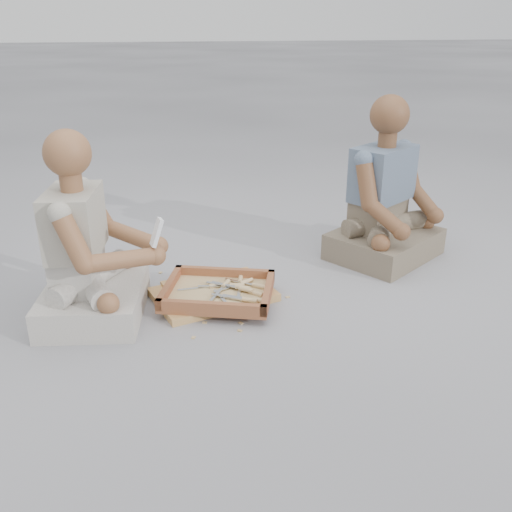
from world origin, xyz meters
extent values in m
plane|color=#9D9CA2|center=(0.00, 0.00, 0.00)|extent=(60.00, 60.00, 0.00)
cube|color=#A0693D|center=(-0.22, 0.44, 0.02)|extent=(0.63, 0.51, 0.04)
cube|color=brown|center=(-0.20, 0.37, 0.04)|extent=(0.58, 0.51, 0.01)
cube|color=brown|center=(-0.15, 0.55, 0.08)|extent=(0.48, 0.16, 0.05)
cube|color=brown|center=(-0.25, 0.20, 0.08)|extent=(0.48, 0.16, 0.05)
cube|color=brown|center=(0.02, 0.31, 0.08)|extent=(0.14, 0.39, 0.05)
cube|color=brown|center=(-0.42, 0.44, 0.08)|extent=(0.14, 0.39, 0.05)
cube|color=tan|center=(-0.20, 0.37, 0.05)|extent=(0.51, 0.44, 0.01)
cube|color=silver|center=(-0.31, 0.43, 0.06)|extent=(0.15, 0.03, 0.00)
cylinder|color=tan|center=(-0.20, 0.44, 0.06)|extent=(0.07, 0.03, 0.02)
cube|color=silver|center=(-0.18, 0.42, 0.07)|extent=(0.14, 0.08, 0.00)
cylinder|color=tan|center=(-0.08, 0.37, 0.07)|extent=(0.07, 0.05, 0.02)
cube|color=silver|center=(-0.12, 0.30, 0.07)|extent=(0.14, 0.08, 0.00)
cylinder|color=tan|center=(-0.02, 0.24, 0.07)|extent=(0.07, 0.05, 0.02)
cube|color=silver|center=(-0.16, 0.42, 0.07)|extent=(0.13, 0.10, 0.00)
cylinder|color=tan|center=(-0.07, 0.35, 0.07)|extent=(0.07, 0.06, 0.02)
cube|color=silver|center=(-0.17, 0.30, 0.07)|extent=(0.14, 0.08, 0.00)
cylinder|color=tan|center=(-0.07, 0.25, 0.07)|extent=(0.07, 0.05, 0.02)
cube|color=silver|center=(-0.21, 0.34, 0.07)|extent=(0.08, 0.14, 0.00)
cylinder|color=tan|center=(-0.16, 0.44, 0.07)|extent=(0.05, 0.07, 0.02)
cube|color=silver|center=(-0.10, 0.38, 0.07)|extent=(0.04, 0.15, 0.00)
cylinder|color=tan|center=(-0.08, 0.48, 0.07)|extent=(0.03, 0.07, 0.02)
cube|color=silver|center=(-0.21, 0.43, 0.07)|extent=(0.15, 0.03, 0.00)
cylinder|color=tan|center=(-0.11, 0.42, 0.07)|extent=(0.07, 0.03, 0.02)
cube|color=silver|center=(-0.09, 0.45, 0.07)|extent=(0.13, 0.10, 0.00)
cylinder|color=tan|center=(0.00, 0.39, 0.07)|extent=(0.07, 0.06, 0.02)
cube|color=silver|center=(-0.11, 0.40, 0.07)|extent=(0.12, 0.11, 0.00)
cylinder|color=tan|center=(-0.03, 0.32, 0.07)|extent=(0.07, 0.06, 0.02)
cube|color=silver|center=(-0.19, 0.31, 0.06)|extent=(0.05, 0.15, 0.00)
cylinder|color=tan|center=(-0.16, 0.21, 0.06)|extent=(0.04, 0.07, 0.02)
cube|color=silver|center=(-0.15, 0.40, 0.07)|extent=(0.14, 0.08, 0.00)
cylinder|color=tan|center=(-0.06, 0.45, 0.07)|extent=(0.07, 0.05, 0.02)
cube|color=tan|center=(-0.31, 0.41, 0.00)|extent=(0.02, 0.02, 0.00)
cube|color=tan|center=(-0.28, 0.20, 0.00)|extent=(0.02, 0.02, 0.00)
cube|color=tan|center=(0.06, 0.58, 0.00)|extent=(0.02, 0.02, 0.00)
cube|color=tan|center=(-0.14, 0.11, 0.00)|extent=(0.02, 0.02, 0.00)
cube|color=tan|center=(-0.10, 0.39, 0.00)|extent=(0.02, 0.02, 0.00)
cube|color=tan|center=(-0.41, 0.54, 0.00)|extent=(0.02, 0.02, 0.00)
cube|color=tan|center=(-0.53, 0.58, 0.00)|extent=(0.02, 0.02, 0.00)
cube|color=tan|center=(-0.34, 0.08, 0.00)|extent=(0.02, 0.02, 0.00)
cube|color=tan|center=(-0.36, 0.31, 0.00)|extent=(0.02, 0.02, 0.00)
cube|color=tan|center=(-0.12, 0.17, 0.00)|extent=(0.02, 0.02, 0.00)
cube|color=tan|center=(-0.09, 0.74, 0.00)|extent=(0.02, 0.02, 0.00)
cube|color=tan|center=(-0.47, 0.77, 0.00)|extent=(0.02, 0.02, 0.00)
cube|color=tan|center=(0.13, 0.38, 0.00)|extent=(0.02, 0.02, 0.00)
cube|color=tan|center=(-0.04, 0.25, 0.00)|extent=(0.02, 0.02, 0.00)
cube|color=tan|center=(-0.39, 0.47, 0.00)|extent=(0.02, 0.02, 0.00)
cube|color=beige|center=(-0.76, 0.36, 0.07)|extent=(0.48, 0.58, 0.14)
cube|color=beige|center=(-0.81, 0.37, 0.22)|extent=(0.22, 0.31, 0.17)
cube|color=#A3A090|center=(-0.80, 0.37, 0.44)|extent=(0.24, 0.35, 0.28)
sphere|color=brown|center=(-0.79, 0.37, 0.74)|extent=(0.19, 0.19, 0.19)
sphere|color=brown|center=(-0.46, 0.38, 0.30)|extent=(0.09, 0.09, 0.09)
sphere|color=brown|center=(-0.47, 0.27, 0.30)|extent=(0.09, 0.09, 0.09)
cube|color=#736A53|center=(0.77, 0.80, 0.07)|extent=(0.72, 0.70, 0.15)
cube|color=#736A53|center=(0.74, 0.84, 0.23)|extent=(0.37, 0.34, 0.18)
cube|color=slate|center=(0.74, 0.84, 0.47)|extent=(0.41, 0.38, 0.29)
sphere|color=brown|center=(0.75, 0.83, 0.78)|extent=(0.20, 0.20, 0.20)
sphere|color=brown|center=(1.03, 0.75, 0.24)|extent=(0.09, 0.09, 0.09)
sphere|color=brown|center=(0.75, 0.54, 0.24)|extent=(0.09, 0.09, 0.09)
cube|color=white|center=(-0.46, 0.27, 0.41)|extent=(0.07, 0.06, 0.12)
cube|color=black|center=(-0.46, 0.27, 0.42)|extent=(0.03, 0.04, 0.04)
camera|label=1|loc=(-0.41, -2.00, 1.25)|focal=40.00mm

